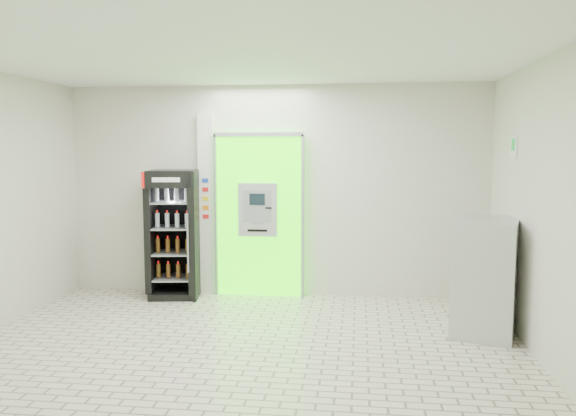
# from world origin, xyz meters

# --- Properties ---
(ground) EXTENTS (6.00, 6.00, 0.00)m
(ground) POSITION_xyz_m (0.00, 0.00, 0.00)
(ground) COLOR beige
(ground) RESTS_ON ground
(room_shell) EXTENTS (6.00, 6.00, 6.00)m
(room_shell) POSITION_xyz_m (0.00, 0.00, 1.84)
(room_shell) COLOR beige
(room_shell) RESTS_ON ground
(atm_assembly) EXTENTS (1.30, 0.24, 2.33)m
(atm_assembly) POSITION_xyz_m (-0.20, 2.41, 1.17)
(atm_assembly) COLOR #2BF500
(atm_assembly) RESTS_ON ground
(pillar) EXTENTS (0.22, 0.11, 2.60)m
(pillar) POSITION_xyz_m (-0.98, 2.45, 1.30)
(pillar) COLOR silver
(pillar) RESTS_ON ground
(beverage_cooler) EXTENTS (0.76, 0.71, 1.80)m
(beverage_cooler) POSITION_xyz_m (-1.38, 2.20, 0.87)
(beverage_cooler) COLOR black
(beverage_cooler) RESTS_ON ground
(steel_cabinet) EXTENTS (0.93, 1.13, 1.31)m
(steel_cabinet) POSITION_xyz_m (2.66, 1.12, 0.65)
(steel_cabinet) COLOR #B5B8BD
(steel_cabinet) RESTS_ON ground
(exit_sign) EXTENTS (0.02, 0.22, 0.26)m
(exit_sign) POSITION_xyz_m (2.99, 1.40, 2.12)
(exit_sign) COLOR white
(exit_sign) RESTS_ON room_shell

